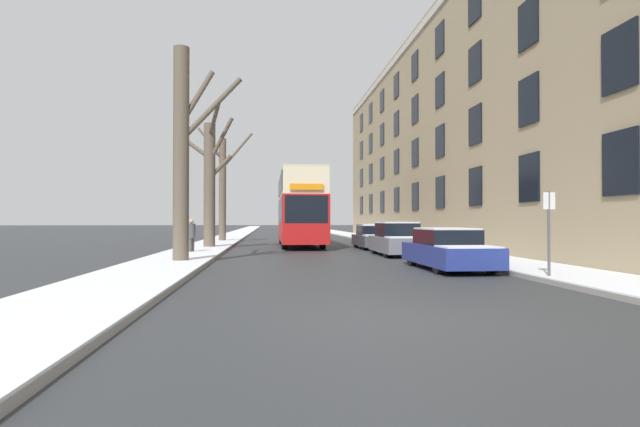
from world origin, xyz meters
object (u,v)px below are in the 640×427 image
object	(u,v)px
parked_car_0	(448,250)
parked_car_2	(373,237)
bare_tree_left_1	(210,180)
bare_tree_left_0	(183,149)
bare_tree_left_2	(222,185)
double_decker_bus	(300,205)
parked_car_1	(398,240)
street_sign_post	(549,229)
pedestrian_left_sidewalk	(191,235)

from	to	relation	value
parked_car_0	parked_car_2	size ratio (longest dim) A/B	1.10
bare_tree_left_1	parked_car_2	world-z (taller)	bare_tree_left_1
bare_tree_left_0	bare_tree_left_2	xyz separation A→B (m)	(-0.24, 17.98, -0.06)
double_decker_bus	parked_car_0	xyz separation A→B (m)	(3.90, -15.28, -1.91)
double_decker_bus	parked_car_1	xyz separation A→B (m)	(3.90, -8.87, -1.84)
bare_tree_left_0	parked_car_1	xyz separation A→B (m)	(8.92, 3.69, -3.47)
double_decker_bus	street_sign_post	size ratio (longest dim) A/B	4.80
bare_tree_left_2	parked_car_1	bearing A→B (deg)	-57.34
bare_tree_left_2	pedestrian_left_sidewalk	bearing A→B (deg)	-90.89
parked_car_2	street_sign_post	distance (m)	15.44
bare_tree_left_2	pedestrian_left_sidewalk	world-z (taller)	bare_tree_left_2
parked_car_0	bare_tree_left_2	bearing A→B (deg)	113.87
street_sign_post	bare_tree_left_0	bearing A→B (deg)	148.66
parked_car_1	pedestrian_left_sidewalk	distance (m)	9.44
parked_car_2	bare_tree_left_0	bearing A→B (deg)	-134.44
bare_tree_left_1	parked_car_1	xyz separation A→B (m)	(9.02, -5.58, -3.10)
bare_tree_left_2	parked_car_1	distance (m)	17.31
bare_tree_left_2	parked_car_2	distance (m)	13.22
bare_tree_left_1	parked_car_2	bearing A→B (deg)	-1.14
bare_tree_left_2	street_sign_post	xyz separation A→B (m)	(10.53, -24.24, -2.76)
bare_tree_left_0	double_decker_bus	size ratio (longest dim) A/B	0.70
double_decker_bus	parked_car_2	world-z (taller)	double_decker_bus
bare_tree_left_2	parked_car_0	xyz separation A→B (m)	(9.16, -20.69, -3.48)
parked_car_0	parked_car_2	world-z (taller)	parked_car_2
bare_tree_left_0	pedestrian_left_sidewalk	size ratio (longest dim) A/B	4.75
bare_tree_left_1	parked_car_2	distance (m)	9.56
bare_tree_left_1	parked_car_0	bearing A→B (deg)	-53.03
pedestrian_left_sidewalk	street_sign_post	world-z (taller)	street_sign_post
bare_tree_left_1	parked_car_2	size ratio (longest dim) A/B	1.85
bare_tree_left_0	parked_car_0	distance (m)	9.97
bare_tree_left_0	pedestrian_left_sidewalk	bearing A→B (deg)	95.09
bare_tree_left_0	street_sign_post	bearing A→B (deg)	-31.34
double_decker_bus	parked_car_2	bearing A→B (deg)	-41.66
bare_tree_left_0	double_decker_bus	world-z (taller)	bare_tree_left_0
bare_tree_left_1	parked_car_0	distance (m)	15.33
bare_tree_left_2	bare_tree_left_1	bearing A→B (deg)	-89.13
double_decker_bus	pedestrian_left_sidewalk	xyz separation A→B (m)	(-5.46, -7.62, -1.63)
bare_tree_left_0	parked_car_1	size ratio (longest dim) A/B	1.89
parked_car_1	parked_car_2	size ratio (longest dim) A/B	1.00
double_decker_bus	bare_tree_left_1	bearing A→B (deg)	-147.31
bare_tree_left_2	double_decker_bus	bearing A→B (deg)	-45.83
bare_tree_left_0	pedestrian_left_sidewalk	xyz separation A→B (m)	(-0.44, 4.94, -3.26)
parked_car_0	parked_car_1	bearing A→B (deg)	90.00
bare_tree_left_2	double_decker_bus	size ratio (longest dim) A/B	0.75
street_sign_post	parked_car_0	bearing A→B (deg)	111.18
parked_car_0	parked_car_1	world-z (taller)	parked_car_1
bare_tree_left_0	bare_tree_left_1	xyz separation A→B (m)	(-0.11, 9.27, -0.38)
bare_tree_left_2	double_decker_bus	xyz separation A→B (m)	(5.26, -5.41, -1.57)
double_decker_bus	parked_car_0	size ratio (longest dim) A/B	2.45
pedestrian_left_sidewalk	bare_tree_left_1	bearing A→B (deg)	-155.67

